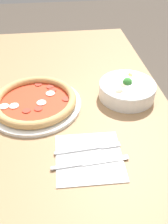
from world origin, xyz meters
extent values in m
plane|color=#4C4238|center=(0.00, 0.00, 0.00)|extent=(8.00, 8.00, 0.00)
cube|color=#99724C|center=(0.00, 0.00, 0.73)|extent=(1.31, 0.80, 0.03)
cylinder|color=olive|center=(-0.58, 0.33, 0.36)|extent=(0.06, 0.06, 0.72)
cylinder|color=white|center=(0.00, -0.05, 0.75)|extent=(0.31, 0.31, 0.01)
torus|color=tan|center=(0.00, -0.05, 0.77)|extent=(0.28, 0.28, 0.03)
cylinder|color=red|center=(0.00, -0.05, 0.76)|extent=(0.24, 0.24, 0.01)
cylinder|color=#A83323|center=(0.00, 0.05, 0.77)|extent=(0.03, 0.03, 0.00)
cylinder|color=#A83323|center=(0.00, -0.03, 0.77)|extent=(0.03, 0.03, 0.00)
cylinder|color=#A83323|center=(0.04, -0.04, 0.77)|extent=(0.03, 0.03, 0.00)
cylinder|color=#A83323|center=(0.05, -0.08, 0.77)|extent=(0.03, 0.03, 0.00)
cylinder|color=#A83323|center=(-0.08, 0.00, 0.77)|extent=(0.03, 0.03, 0.00)
cylinder|color=#A83323|center=(-0.06, 0.01, 0.77)|extent=(0.03, 0.03, 0.00)
cylinder|color=#A83323|center=(-0.10, -0.04, 0.77)|extent=(0.03, 0.03, 0.00)
cylinder|color=#A83323|center=(0.10, -0.09, 0.77)|extent=(0.03, 0.03, 0.00)
cylinder|color=#A83323|center=(0.01, -0.16, 0.77)|extent=(0.03, 0.03, 0.00)
ellipsoid|color=silver|center=(0.01, -0.03, 0.77)|extent=(0.03, 0.03, 0.01)
ellipsoid|color=silver|center=(0.01, -0.15, 0.77)|extent=(0.03, 0.03, 0.01)
ellipsoid|color=silver|center=(0.02, -0.12, 0.77)|extent=(0.03, 0.03, 0.01)
ellipsoid|color=silver|center=(-0.04, 0.00, 0.77)|extent=(0.03, 0.03, 0.01)
cylinder|color=white|center=(-0.01, 0.26, 0.78)|extent=(0.19, 0.19, 0.05)
torus|color=white|center=(-0.01, 0.26, 0.80)|extent=(0.19, 0.19, 0.01)
ellipsoid|color=#998466|center=(0.03, 0.21, 0.79)|extent=(0.03, 0.04, 0.02)
ellipsoid|color=tan|center=(-0.03, 0.33, 0.79)|extent=(0.04, 0.03, 0.02)
ellipsoid|color=tan|center=(0.03, 0.24, 0.79)|extent=(0.03, 0.04, 0.02)
ellipsoid|color=#998466|center=(0.03, 0.22, 0.80)|extent=(0.04, 0.04, 0.02)
ellipsoid|color=tan|center=(-0.06, 0.22, 0.79)|extent=(0.04, 0.04, 0.02)
ellipsoid|color=#998466|center=(-0.05, 0.24, 0.79)|extent=(0.04, 0.04, 0.02)
ellipsoid|color=tan|center=(-0.01, 0.24, 0.80)|extent=(0.04, 0.03, 0.02)
sphere|color=#388433|center=(-0.02, 0.26, 0.80)|extent=(0.03, 0.03, 0.03)
ellipsoid|color=yellow|center=(-0.07, 0.29, 0.80)|extent=(0.04, 0.02, 0.02)
cube|color=white|center=(0.24, 0.09, 0.75)|extent=(0.18, 0.18, 0.00)
cube|color=silver|center=(0.22, 0.07, 0.75)|extent=(0.02, 0.13, 0.00)
cube|color=silver|center=(0.22, 0.16, 0.75)|extent=(0.01, 0.05, 0.00)
cube|color=silver|center=(0.22, 0.16, 0.75)|extent=(0.01, 0.05, 0.00)
cube|color=silver|center=(0.21, 0.16, 0.75)|extent=(0.01, 0.05, 0.00)
cube|color=silver|center=(0.21, 0.16, 0.75)|extent=(0.01, 0.05, 0.00)
cube|color=silver|center=(0.27, 0.03, 0.75)|extent=(0.01, 0.08, 0.01)
cube|color=silver|center=(0.26, 0.13, 0.75)|extent=(0.02, 0.12, 0.00)
camera|label=1|loc=(0.68, 0.03, 1.26)|focal=40.00mm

